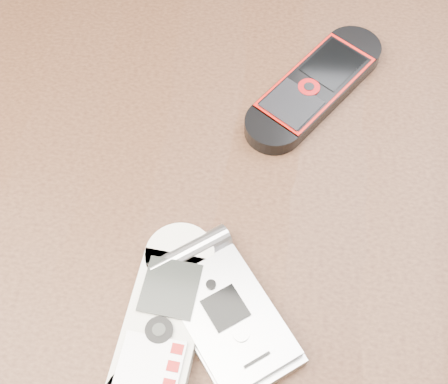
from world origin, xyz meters
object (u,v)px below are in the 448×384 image
at_px(table, 219,256).
at_px(motorola_razr, 228,316).
at_px(nokia_black_red, 315,87).
at_px(nokia_white, 162,326).

bearing_deg(table, motorola_razr, -79.97).
xyz_separation_m(table, nokia_black_red, (0.07, 0.11, 0.11)).
relative_size(table, nokia_black_red, 7.70).
bearing_deg(table, nokia_white, -103.71).
bearing_deg(nokia_white, table, 82.23).
distance_m(nokia_black_red, motorola_razr, 0.21).
bearing_deg(nokia_black_red, nokia_white, -78.08).
relative_size(table, nokia_white, 7.98).
xyz_separation_m(table, motorola_razr, (0.02, -0.10, 0.11)).
bearing_deg(table, nokia_black_red, 57.49).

